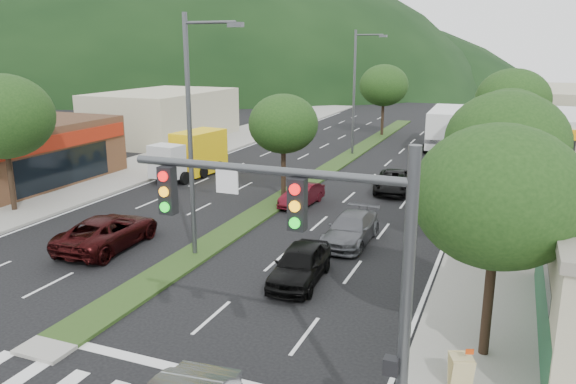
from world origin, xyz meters
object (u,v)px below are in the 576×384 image
at_px(tree_r_e, 514,93).
at_px(tree_r_b, 506,143).
at_px(tree_med_near, 283,124).
at_px(car_queue_c, 302,195).
at_px(car_queue_b, 351,229).
at_px(a_frame_sign, 461,369).
at_px(car_queue_d, 394,182).
at_px(streetlight_near, 194,126).
at_px(car_queue_a, 300,264).
at_px(suv_maroon, 108,232).
at_px(tree_med_far, 384,85).
at_px(tree_r_a, 498,196).
at_px(tree_r_c, 509,125).
at_px(streetlight_mid, 357,87).
at_px(motorhome, 446,127).
at_px(tree_l_a, 3,117).
at_px(traffic_signal, 329,257).
at_px(box_truck, 193,155).
at_px(tree_r_d, 513,100).

bearing_deg(tree_r_e, tree_r_b, -90.00).
distance_m(tree_med_near, car_queue_c, 4.21).
height_order(car_queue_b, a_frame_sign, a_frame_sign).
height_order(tree_r_b, car_queue_d, tree_r_b).
distance_m(tree_med_near, streetlight_near, 10.07).
bearing_deg(car_queue_a, car_queue_c, 106.13).
height_order(suv_maroon, car_queue_c, suv_maroon).
relative_size(tree_med_far, car_queue_d, 1.48).
bearing_deg(a_frame_sign, car_queue_d, 85.55).
height_order(tree_r_a, suv_maroon, tree_r_a).
bearing_deg(tree_r_c, suv_maroon, -141.95).
bearing_deg(tree_med_far, streetlight_mid, -88.93).
xyz_separation_m(tree_r_a, suv_maroon, (-16.08, 3.42, -4.08)).
bearing_deg(motorhome, tree_l_a, -125.37).
bearing_deg(tree_r_b, suv_maroon, -164.09).
relative_size(streetlight_near, a_frame_sign, 7.99).
bearing_deg(traffic_signal, tree_r_c, 82.15).
height_order(tree_med_far, car_queue_b, tree_med_far).
xyz_separation_m(tree_r_b, tree_med_near, (-12.00, 6.00, -0.61)).
distance_m(car_queue_b, box_truck, 16.72).
xyz_separation_m(tree_r_b, streetlight_mid, (-11.79, 21.00, 0.55)).
xyz_separation_m(traffic_signal, car_queue_a, (-3.84, 8.60, -3.93)).
distance_m(streetlight_mid, box_truck, 14.96).
bearing_deg(motorhome, streetlight_near, -103.80).
relative_size(box_truck, motorhome, 0.70).
bearing_deg(tree_r_d, tree_med_near, -135.00).
relative_size(tree_r_e, a_frame_sign, 5.36).
distance_m(tree_med_far, car_queue_c, 27.33).
height_order(tree_r_a, tree_r_b, tree_r_b).
relative_size(tree_r_a, tree_r_c, 1.02).
height_order(tree_med_near, car_queue_d, tree_med_near).
distance_m(tree_r_a, car_queue_b, 11.01).
xyz_separation_m(streetlight_mid, car_queue_b, (5.57, -20.93, -4.92)).
relative_size(car_queue_d, motorhome, 0.51).
relative_size(tree_r_b, tree_r_c, 1.07).
relative_size(streetlight_near, suv_maroon, 1.87).
xyz_separation_m(car_queue_a, car_queue_d, (0.52, 15.00, -0.07)).
bearing_deg(box_truck, tree_med_far, -103.35).
height_order(tree_r_b, streetlight_mid, streetlight_mid).
height_order(tree_l_a, streetlight_near, streetlight_near).
relative_size(car_queue_c, motorhome, 0.41).
height_order(tree_med_near, streetlight_mid, streetlight_mid).
bearing_deg(a_frame_sign, car_queue_c, 102.94).
bearing_deg(a_frame_sign, tree_r_e, 68.69).
xyz_separation_m(traffic_signal, suv_maroon, (-13.11, 8.96, -3.90)).
xyz_separation_m(tree_r_e, motorhome, (-5.31, -0.80, -3.05)).
bearing_deg(suv_maroon, a_frame_sign, 157.57).
bearing_deg(streetlight_mid, car_queue_b, -75.10).
distance_m(tree_med_far, suv_maroon, 37.05).
relative_size(tree_r_a, car_queue_b, 1.46).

